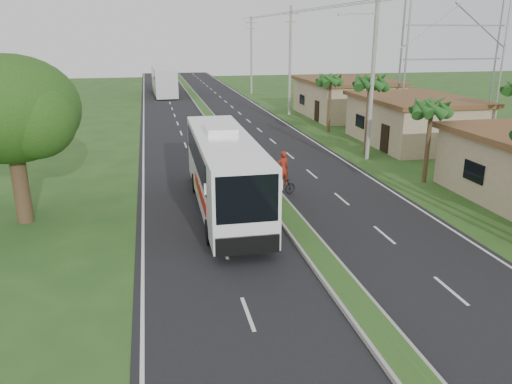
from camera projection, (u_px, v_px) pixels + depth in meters
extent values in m
plane|color=#254C1C|center=(354.00, 302.00, 16.17)|extent=(180.00, 180.00, 0.00)
cube|color=black|center=(241.00, 158.00, 34.80)|extent=(14.00, 160.00, 0.02)
cube|color=gray|center=(241.00, 157.00, 34.77)|extent=(1.20, 160.00, 0.17)
cube|color=#254C1C|center=(241.00, 156.00, 34.74)|extent=(0.95, 160.00, 0.02)
cube|color=silver|center=(143.00, 163.00, 33.46)|extent=(0.12, 160.00, 0.01)
cube|color=silver|center=(332.00, 153.00, 36.13)|extent=(0.12, 160.00, 0.01)
cube|color=tan|center=(413.00, 122.00, 38.94)|extent=(7.00, 10.00, 3.35)
cube|color=brown|center=(415.00, 99.00, 38.38)|extent=(7.60, 10.60, 0.32)
cube|color=tan|center=(345.00, 99.00, 51.96)|extent=(8.00, 11.00, 3.50)
cube|color=brown|center=(346.00, 81.00, 51.38)|extent=(8.60, 11.60, 0.32)
cylinder|color=#473321|center=(428.00, 143.00, 28.52)|extent=(0.26, 0.26, 4.60)
cylinder|color=#473321|center=(368.00, 118.00, 34.80)|extent=(0.26, 0.26, 5.40)
cylinder|color=#473321|center=(329.00, 104.00, 43.37)|extent=(0.26, 0.26, 4.80)
cylinder|color=#473321|center=(20.00, 180.00, 22.48)|extent=(0.70, 0.70, 4.00)
ellipsoid|color=#214312|center=(9.00, 109.00, 21.51)|extent=(6.00, 6.00, 4.68)
sphere|color=#214312|center=(35.00, 119.00, 20.91)|extent=(3.40, 3.40, 3.40)
cylinder|color=gray|center=(373.00, 70.00, 32.80)|extent=(0.28, 0.28, 12.00)
cube|color=gray|center=(359.00, 14.00, 31.50)|extent=(2.40, 0.10, 0.10)
cylinder|color=gray|center=(290.00, 62.00, 51.59)|extent=(0.28, 0.28, 11.00)
cube|color=gray|center=(291.00, 14.00, 50.16)|extent=(1.60, 0.12, 0.12)
cube|color=gray|center=(291.00, 22.00, 50.40)|extent=(1.20, 0.10, 0.10)
cylinder|color=gray|center=(251.00, 56.00, 70.29)|extent=(0.28, 0.28, 10.50)
cube|color=gray|center=(251.00, 23.00, 68.94)|extent=(1.60, 0.12, 0.12)
cube|color=gray|center=(251.00, 29.00, 69.18)|extent=(1.20, 0.10, 0.10)
cylinder|color=gray|center=(406.00, 60.00, 45.21)|extent=(0.18, 0.18, 12.00)
cylinder|color=gray|center=(503.00, 59.00, 47.21)|extent=(0.18, 0.18, 12.00)
cylinder|color=gray|center=(401.00, 59.00, 46.14)|extent=(0.18, 0.18, 12.00)
cylinder|color=gray|center=(496.00, 58.00, 48.14)|extent=(0.18, 0.18, 12.00)
cube|color=gray|center=(452.00, 59.00, 46.67)|extent=(10.00, 0.14, 0.14)
cube|color=gray|center=(456.00, 25.00, 45.76)|extent=(10.00, 0.14, 0.14)
cube|color=white|center=(224.00, 170.00, 23.89)|extent=(2.73, 12.36, 3.24)
cube|color=black|center=(222.00, 152.00, 24.25)|extent=(2.74, 9.90, 1.29)
cube|color=black|center=(247.00, 199.00, 18.03)|extent=(2.31, 0.17, 1.81)
cube|color=red|center=(228.00, 190.00, 22.94)|extent=(2.69, 5.38, 0.57)
cube|color=yellow|center=(224.00, 186.00, 24.46)|extent=(2.66, 3.12, 0.26)
cube|color=white|center=(220.00, 129.00, 24.51)|extent=(1.47, 2.48, 0.29)
cylinder|color=black|center=(210.00, 232.00, 20.50)|extent=(0.34, 1.07, 1.07)
cylinder|color=black|center=(265.00, 228.00, 20.93)|extent=(0.34, 1.07, 1.07)
cylinder|color=black|center=(195.00, 183.00, 27.22)|extent=(0.34, 1.07, 1.07)
cylinder|color=black|center=(237.00, 180.00, 27.65)|extent=(0.34, 1.07, 1.07)
cube|color=silver|center=(164.00, 81.00, 69.79)|extent=(3.15, 13.07, 3.62)
cube|color=black|center=(163.00, 72.00, 69.98)|extent=(3.11, 9.68, 1.23)
cube|color=#FFA219|center=(165.00, 86.00, 68.95)|extent=(3.03, 6.29, 0.40)
cylinder|color=black|center=(157.00, 96.00, 64.97)|extent=(0.37, 1.09, 1.09)
cylinder|color=black|center=(177.00, 95.00, 65.52)|extent=(0.37, 1.09, 1.09)
cylinder|color=black|center=(154.00, 88.00, 74.40)|extent=(0.37, 1.09, 1.09)
cylinder|color=black|center=(171.00, 87.00, 74.96)|extent=(0.37, 1.09, 1.09)
imported|color=black|center=(283.00, 187.00, 26.68)|extent=(1.61, 0.84, 0.93)
imported|color=maroon|center=(283.00, 168.00, 26.37)|extent=(0.78, 0.62, 1.89)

